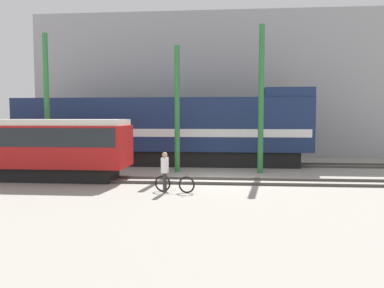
% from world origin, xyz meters
% --- Properties ---
extents(ground_plane, '(120.00, 120.00, 0.00)m').
position_xyz_m(ground_plane, '(0.00, 0.00, 0.00)').
color(ground_plane, gray).
extents(track_near, '(60.00, 1.50, 0.14)m').
position_xyz_m(track_near, '(0.00, -0.81, 0.07)').
color(track_near, '#47423D').
rests_on(track_near, ground).
extents(track_far, '(60.00, 1.51, 0.14)m').
position_xyz_m(track_far, '(0.00, 5.65, 0.07)').
color(track_far, '#47423D').
rests_on(track_far, ground).
extents(building_backdrop, '(30.35, 6.00, 11.52)m').
position_xyz_m(building_backdrop, '(0.00, 13.82, 5.76)').
color(building_backdrop, '#99999E').
rests_on(building_backdrop, ground).
extents(freight_locomotive, '(19.34, 3.04, 5.01)m').
position_xyz_m(freight_locomotive, '(-3.61, 5.65, 2.33)').
color(freight_locomotive, black).
rests_on(freight_locomotive, ground).
extents(streetcar, '(11.47, 2.54, 3.08)m').
position_xyz_m(streetcar, '(-10.15, -0.81, 1.76)').
color(streetcar, black).
rests_on(streetcar, ground).
extents(bicycle, '(1.76, 0.52, 0.77)m').
position_xyz_m(bicycle, '(-1.70, -3.44, 0.36)').
color(bicycle, black).
rests_on(bicycle, ground).
extents(person, '(0.28, 0.40, 1.73)m').
position_xyz_m(person, '(-2.10, -3.51, 1.05)').
color(person, '#333333').
rests_on(person, ground).
extents(utility_pole_left, '(0.30, 0.30, 8.08)m').
position_xyz_m(utility_pole_left, '(-10.08, 2.42, 4.04)').
color(utility_pole_left, '#2D7238').
rests_on(utility_pole_left, ground).
extents(utility_pole_center, '(0.30, 0.30, 7.25)m').
position_xyz_m(utility_pole_center, '(-2.31, 2.42, 3.62)').
color(utility_pole_center, '#2D7238').
rests_on(utility_pole_center, ground).
extents(utility_pole_right, '(0.31, 0.31, 8.33)m').
position_xyz_m(utility_pole_right, '(2.45, 2.42, 4.16)').
color(utility_pole_right, '#2D7238').
rests_on(utility_pole_right, ground).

